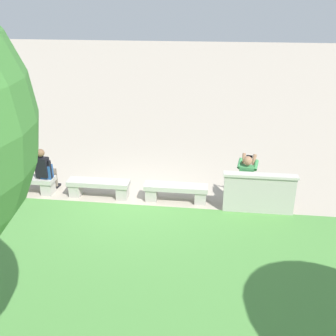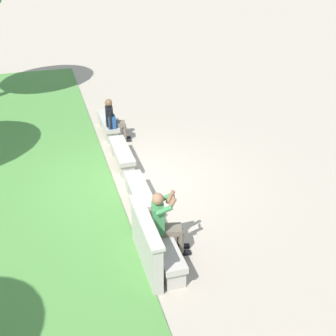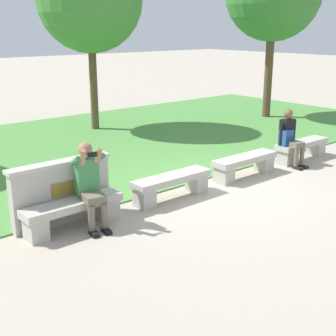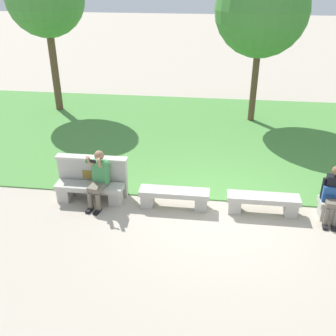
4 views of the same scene
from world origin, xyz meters
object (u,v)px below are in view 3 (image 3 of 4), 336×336
at_px(bench_far, 302,148).
at_px(backpack, 286,138).
at_px(bench_main, 73,211).
at_px(person_photographer, 89,181).
at_px(bench_near, 172,184).
at_px(bench_mid, 245,163).
at_px(person_distant, 290,136).

xyz_separation_m(bench_far, backpack, (-0.64, -0.01, 0.34)).
relative_size(bench_main, person_photographer, 1.21).
xyz_separation_m(bench_main, backpack, (5.36, -0.01, 0.34)).
distance_m(bench_near, bench_mid, 2.00).
height_order(bench_far, person_distant, person_distant).
bearing_deg(bench_main, person_distant, -0.70).
distance_m(person_photographer, person_distant, 5.16).
bearing_deg(bench_near, backpack, -0.21).
xyz_separation_m(bench_mid, person_photographer, (-3.73, -0.08, 0.45)).
distance_m(person_photographer, backpack, 5.09).
xyz_separation_m(bench_near, backpack, (3.36, -0.01, 0.34)).
xyz_separation_m(person_distant, backpack, (-0.07, 0.05, -0.05)).
height_order(person_photographer, person_distant, person_photographer).
xyz_separation_m(person_photographer, person_distant, (5.16, 0.01, -0.06)).
distance_m(bench_mid, person_photographer, 3.76).
bearing_deg(person_photographer, backpack, 0.71).
bearing_deg(bench_far, bench_near, 180.00).
distance_m(bench_mid, person_distant, 1.48).
bearing_deg(bench_near, bench_mid, 0.00).
xyz_separation_m(bench_near, bench_far, (4.00, 0.00, 0.00)).
height_order(bench_main, person_distant, person_distant).
distance_m(bench_mid, bench_far, 2.00).
bearing_deg(person_distant, bench_mid, 177.35).
distance_m(bench_far, person_distant, 0.69).
bearing_deg(bench_main, bench_near, 0.00).
distance_m(bench_near, backpack, 3.38).
xyz_separation_m(bench_main, bench_far, (6.00, 0.00, 0.00)).
relative_size(bench_main, bench_far, 1.00).
xyz_separation_m(bench_mid, bench_far, (2.00, 0.00, 0.00)).
relative_size(person_photographer, backpack, 3.08).
xyz_separation_m(person_photographer, backpack, (5.09, 0.06, -0.11)).
xyz_separation_m(bench_near, person_photographer, (-1.73, -0.08, 0.45)).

